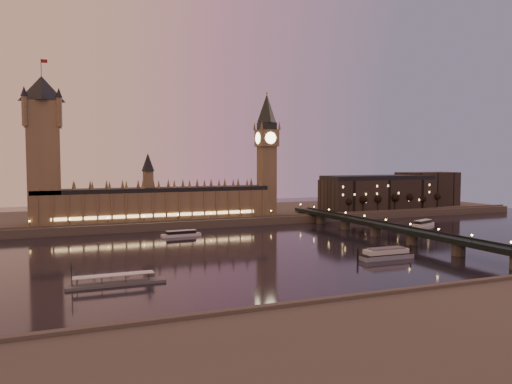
# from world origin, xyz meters

# --- Properties ---
(ground) EXTENTS (700.00, 700.00, 0.00)m
(ground) POSITION_xyz_m (0.00, 0.00, 0.00)
(ground) COLOR black
(ground) RESTS_ON ground
(far_embankment) EXTENTS (560.00, 130.00, 6.00)m
(far_embankment) POSITION_xyz_m (30.00, 165.00, 3.00)
(far_embankment) COLOR #423D35
(far_embankment) RESTS_ON ground
(palace_of_westminster) EXTENTS (180.00, 26.62, 52.00)m
(palace_of_westminster) POSITION_xyz_m (-40.12, 120.99, 21.71)
(palace_of_westminster) COLOR brown
(palace_of_westminster) RESTS_ON ground
(victoria_tower) EXTENTS (31.68, 31.68, 118.00)m
(victoria_tower) POSITION_xyz_m (-120.00, 121.00, 65.79)
(victoria_tower) COLOR brown
(victoria_tower) RESTS_ON ground
(big_ben) EXTENTS (17.68, 17.68, 104.00)m
(big_ben) POSITION_xyz_m (53.99, 120.99, 63.95)
(big_ben) COLOR brown
(big_ben) RESTS_ON ground
(westminster_bridge) EXTENTS (13.20, 260.00, 15.30)m
(westminster_bridge) POSITION_xyz_m (91.61, 0.00, 5.52)
(westminster_bridge) COLOR black
(westminster_bridge) RESTS_ON ground
(city_block) EXTENTS (155.00, 45.00, 34.00)m
(city_block) POSITION_xyz_m (194.94, 130.93, 22.24)
(city_block) COLOR black
(city_block) RESTS_ON ground
(bare_tree_0) EXTENTS (6.66, 6.66, 13.54)m
(bare_tree_0) POSITION_xyz_m (126.36, 109.00, 16.13)
(bare_tree_0) COLOR black
(bare_tree_0) RESTS_ON ground
(bare_tree_1) EXTENTS (6.66, 6.66, 13.54)m
(bare_tree_1) POSITION_xyz_m (143.45, 109.00, 16.13)
(bare_tree_1) COLOR black
(bare_tree_1) RESTS_ON ground
(bare_tree_2) EXTENTS (6.66, 6.66, 13.54)m
(bare_tree_2) POSITION_xyz_m (160.54, 109.00, 16.13)
(bare_tree_2) COLOR black
(bare_tree_2) RESTS_ON ground
(bare_tree_3) EXTENTS (6.66, 6.66, 13.54)m
(bare_tree_3) POSITION_xyz_m (177.63, 109.00, 16.13)
(bare_tree_3) COLOR black
(bare_tree_3) RESTS_ON ground
(bare_tree_4) EXTENTS (6.66, 6.66, 13.54)m
(bare_tree_4) POSITION_xyz_m (194.72, 109.00, 16.13)
(bare_tree_4) COLOR black
(bare_tree_4) RESTS_ON ground
(bare_tree_5) EXTENTS (6.66, 6.66, 13.54)m
(bare_tree_5) POSITION_xyz_m (211.80, 109.00, 16.13)
(bare_tree_5) COLOR black
(bare_tree_5) RESTS_ON ground
(bare_tree_6) EXTENTS (6.66, 6.66, 13.54)m
(bare_tree_6) POSITION_xyz_m (228.89, 109.00, 16.13)
(bare_tree_6) COLOR black
(bare_tree_6) RESTS_ON ground
(cruise_boat_a) EXTENTS (27.39, 7.11, 4.34)m
(cruise_boat_a) POSITION_xyz_m (-33.35, 68.22, 1.91)
(cruise_boat_a) COLOR silver
(cruise_boat_a) RESTS_ON ground
(cruise_boat_c) EXTENTS (25.52, 15.84, 4.97)m
(cruise_boat_c) POSITION_xyz_m (158.39, 47.83, 2.19)
(cruise_boat_c) COLOR silver
(cruise_boat_c) RESTS_ON ground
(moored_barge) EXTENTS (35.01, 8.85, 6.42)m
(moored_barge) POSITION_xyz_m (49.04, -49.59, 2.71)
(moored_barge) COLOR #7F8CA2
(moored_barge) RESTS_ON ground
(pontoon_pier) EXTENTS (41.10, 6.85, 10.96)m
(pontoon_pier) POSITION_xyz_m (-91.18, -52.16, 1.18)
(pontoon_pier) COLOR #595B5E
(pontoon_pier) RESTS_ON ground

